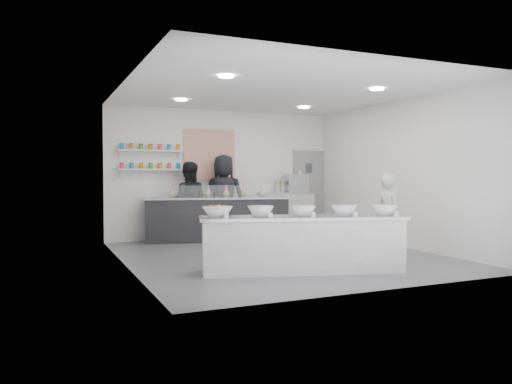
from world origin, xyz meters
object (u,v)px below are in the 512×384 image
at_px(back_bar, 217,219).
at_px(staff_left, 188,202).
at_px(prep_counter, 303,244).
at_px(espresso_ledge, 286,214).
at_px(staff_right, 224,197).
at_px(woman_prep, 390,216).
at_px(espresso_machine, 295,184).

relative_size(back_bar, staff_left, 1.80).
bearing_deg(back_bar, prep_counter, -75.68).
relative_size(espresso_ledge, staff_right, 0.72).
bearing_deg(woman_prep, back_bar, 33.05).
distance_m(espresso_ledge, espresso_machine, 0.79).
xyz_separation_m(back_bar, espresso_ledge, (1.94, 0.46, 0.03)).
bearing_deg(espresso_ledge, staff_left, -175.92).
xyz_separation_m(back_bar, woman_prep, (2.07, -3.34, 0.26)).
distance_m(prep_counter, woman_prep, 2.11).
relative_size(prep_counter, staff_left, 1.77).
xyz_separation_m(espresso_ledge, staff_left, (-2.52, -0.18, 0.36)).
bearing_deg(prep_counter, staff_left, 114.56).
xyz_separation_m(espresso_ledge, staff_right, (-1.68, -0.18, 0.45)).
relative_size(staff_left, staff_right, 0.91).
bearing_deg(staff_left, staff_right, -160.27).
relative_size(prep_counter, back_bar, 0.99).
height_order(espresso_machine, woman_prep, woman_prep).
height_order(espresso_machine, staff_left, staff_left).
bearing_deg(espresso_machine, prep_counter, -116.83).
distance_m(espresso_machine, woman_prep, 3.84).
relative_size(prep_counter, staff_right, 1.61).
distance_m(staff_left, staff_right, 0.85).
relative_size(back_bar, espresso_machine, 5.64).
bearing_deg(espresso_machine, woman_prep, -92.14).
distance_m(espresso_machine, staff_left, 2.83).
xyz_separation_m(woman_prep, staff_left, (-2.65, 3.63, 0.13)).
bearing_deg(back_bar, espresso_ledge, 27.08).
bearing_deg(woman_prep, espresso_machine, -0.86).
height_order(espresso_ledge, woman_prep, woman_prep).
distance_m(prep_counter, staff_left, 4.19).
xyz_separation_m(back_bar, staff_left, (-0.58, 0.28, 0.39)).
distance_m(prep_counter, back_bar, 3.83).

